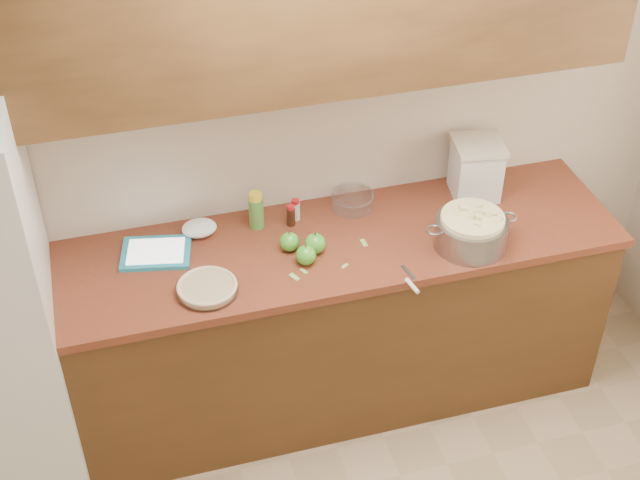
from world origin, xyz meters
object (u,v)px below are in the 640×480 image
object	(u,v)px
pie	(207,288)
colander	(471,231)
tablet	(156,253)
flour_canister	(476,168)

from	to	relation	value
pie	colander	xyz separation A→B (m)	(1.12, -0.00, 0.05)
pie	tablet	xyz separation A→B (m)	(-0.17, 0.29, -0.01)
flour_canister	tablet	size ratio (longest dim) A/B	0.83
pie	tablet	distance (m)	0.34
pie	flour_canister	size ratio (longest dim) A/B	0.93
tablet	flour_canister	bearing A→B (deg)	14.15
pie	tablet	size ratio (longest dim) A/B	0.77
colander	pie	bearing A→B (deg)	179.87
colander	tablet	xyz separation A→B (m)	(-1.29, 0.29, -0.06)
pie	tablet	bearing A→B (deg)	119.59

